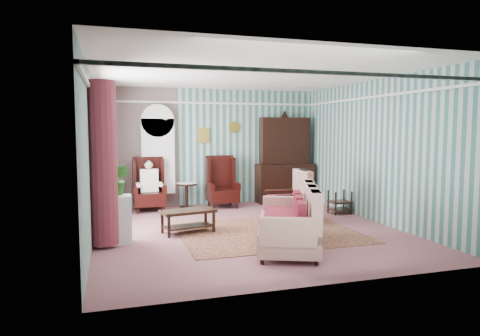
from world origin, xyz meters
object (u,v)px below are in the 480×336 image
object	(u,v)px
bookcase	(158,162)
floral_armchair	(287,196)
dresser_hutch	(285,157)
round_side_table	(187,196)
nest_table	(340,202)
wingback_right	(222,182)
coffee_table	(188,221)
plant_stand	(114,220)
wingback_left	(149,184)
sofa	(288,214)
seated_woman	(149,186)

from	to	relation	value
bookcase	floral_armchair	size ratio (longest dim) A/B	2.05
dresser_hutch	round_side_table	size ratio (longest dim) A/B	3.93
bookcase	dresser_hutch	bearing A→B (deg)	-2.11
round_side_table	nest_table	xyz separation A→B (m)	(3.17, -1.70, -0.03)
wingback_right	floral_armchair	world-z (taller)	wingback_right
dresser_hutch	floral_armchair	size ratio (longest dim) A/B	2.16
coffee_table	wingback_right	bearing A→B (deg)	61.82
floral_armchair	plant_stand	bearing A→B (deg)	104.48
wingback_left	coffee_table	bearing A→B (deg)	-78.04
dresser_hutch	nest_table	bearing A→B (deg)	-72.61
sofa	nest_table	bearing A→B (deg)	-23.39
dresser_hutch	coffee_table	xyz separation A→B (m)	(-3.00, -2.61, -0.97)
wingback_right	sofa	bearing A→B (deg)	-88.46
bookcase	wingback_right	world-z (taller)	bookcase
seated_woman	sofa	distance (m)	4.21
dresser_hutch	wingback_right	size ratio (longest dim) A/B	1.89
bookcase	plant_stand	bearing A→B (deg)	-108.49
nest_table	sofa	distance (m)	3.16
dresser_hutch	seated_woman	bearing A→B (deg)	-175.59
wingback_left	sofa	distance (m)	4.21
seated_woman	floral_armchair	xyz separation A→B (m)	(2.58, -2.06, -0.04)
seated_woman	floral_armchair	distance (m)	3.30
bookcase	round_side_table	bearing A→B (deg)	-20.27
nest_table	coffee_table	world-z (taller)	nest_table
wingback_left	coffee_table	world-z (taller)	wingback_left
floral_armchair	wingback_right	bearing A→B (deg)	24.79
round_side_table	seated_woman	bearing A→B (deg)	-170.54
bookcase	plant_stand	xyz separation A→B (m)	(-1.05, -3.14, -0.72)
round_side_table	plant_stand	distance (m)	3.36
dresser_hutch	plant_stand	xyz separation A→B (m)	(-4.30, -3.02, -0.78)
dresser_hutch	wingback_left	size ratio (longest dim) A/B	1.89
wingback_left	seated_woman	distance (m)	0.04
wingback_left	floral_armchair	bearing A→B (deg)	-38.68
bookcase	seated_woman	world-z (taller)	bookcase
plant_stand	sofa	size ratio (longest dim) A/B	0.39
wingback_left	bookcase	bearing A→B (deg)	57.34
round_side_table	coffee_table	size ratio (longest dim) A/B	0.61
seated_woman	sofa	size ratio (longest dim) A/B	0.58
round_side_table	plant_stand	world-z (taller)	plant_stand
dresser_hutch	bookcase	bearing A→B (deg)	177.89
nest_table	wingback_right	bearing A→B (deg)	146.25
dresser_hutch	wingback_right	distance (m)	1.86
wingback_right	coffee_table	xyz separation A→B (m)	(-1.25, -2.34, -0.41)
dresser_hutch	floral_armchair	world-z (taller)	dresser_hutch
seated_woman	nest_table	world-z (taller)	seated_woman
wingback_right	dresser_hutch	bearing A→B (deg)	8.77
dresser_hutch	coffee_table	bearing A→B (deg)	-139.00
bookcase	coffee_table	distance (m)	2.89
floral_armchair	nest_table	bearing A→B (deg)	-68.12
nest_table	dresser_hutch	bearing A→B (deg)	107.39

